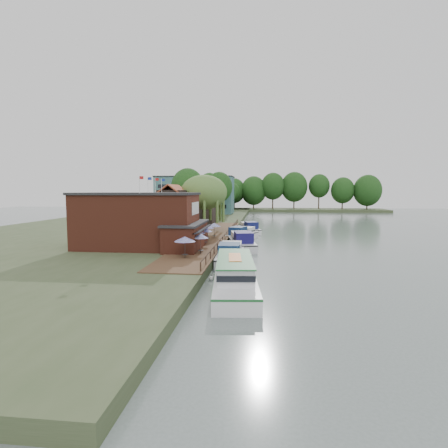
{
  "coord_description": "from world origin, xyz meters",
  "views": [
    {
      "loc": [
        0.29,
        -45.09,
        8.5
      ],
      "look_at": [
        -6.0,
        12.0,
        3.0
      ],
      "focal_mm": 28.0,
      "sensor_mm": 36.0,
      "label": 1
    }
  ],
  "objects_px": {
    "cottage_a": "(174,209)",
    "willow": "(204,203)",
    "umbrella_2": "(196,238)",
    "tour_boat": "(235,274)",
    "umbrella_5": "(214,230)",
    "pub": "(152,220)",
    "umbrella_3": "(205,236)",
    "cruiser_3": "(249,227)",
    "cruiser_2": "(242,233)",
    "hotel_block": "(195,195)",
    "umbrella_1": "(201,243)",
    "cruiser_1": "(242,239)",
    "umbrella_0": "(185,247)",
    "cottage_c": "(199,205)",
    "umbrella_4": "(208,233)",
    "cottage_b": "(172,207)",
    "cruiser_0": "(230,252)",
    "swan": "(211,278)"
  },
  "relations": [
    {
      "from": "cottage_b",
      "to": "umbrella_2",
      "type": "xyz_separation_m",
      "value": [
        9.71,
        -24.52,
        -2.96
      ]
    },
    {
      "from": "cruiser_1",
      "to": "cruiser_0",
      "type": "bearing_deg",
      "value": -104.55
    },
    {
      "from": "cottage_a",
      "to": "umbrella_5",
      "type": "height_order",
      "value": "cottage_a"
    },
    {
      "from": "umbrella_1",
      "to": "cruiser_1",
      "type": "distance_m",
      "value": 11.56
    },
    {
      "from": "cottage_a",
      "to": "umbrella_4",
      "type": "distance_m",
      "value": 11.27
    },
    {
      "from": "hotel_block",
      "to": "cruiser_3",
      "type": "distance_m",
      "value": 49.44
    },
    {
      "from": "willow",
      "to": "umbrella_4",
      "type": "distance_m",
      "value": 13.97
    },
    {
      "from": "umbrella_3",
      "to": "cruiser_3",
      "type": "relative_size",
      "value": 0.24
    },
    {
      "from": "willow",
      "to": "cruiser_2",
      "type": "height_order",
      "value": "willow"
    },
    {
      "from": "cottage_c",
      "to": "umbrella_4",
      "type": "bearing_deg",
      "value": -77.07
    },
    {
      "from": "cruiser_1",
      "to": "umbrella_5",
      "type": "bearing_deg",
      "value": 137.45
    },
    {
      "from": "cruiser_3",
      "to": "umbrella_4",
      "type": "bearing_deg",
      "value": -121.53
    },
    {
      "from": "pub",
      "to": "cruiser_0",
      "type": "height_order",
      "value": "pub"
    },
    {
      "from": "umbrella_1",
      "to": "umbrella_3",
      "type": "height_order",
      "value": "same"
    },
    {
      "from": "cruiser_2",
      "to": "umbrella_3",
      "type": "bearing_deg",
      "value": -88.65
    },
    {
      "from": "willow",
      "to": "swan",
      "type": "xyz_separation_m",
      "value": [
        6.0,
        -31.84,
        -5.99
      ]
    },
    {
      "from": "umbrella_4",
      "to": "cruiser_0",
      "type": "bearing_deg",
      "value": -67.06
    },
    {
      "from": "cruiser_2",
      "to": "willow",
      "type": "bearing_deg",
      "value": 171.27
    },
    {
      "from": "cruiser_1",
      "to": "hotel_block",
      "type": "bearing_deg",
      "value": 96.34
    },
    {
      "from": "umbrella_5",
      "to": "cruiser_2",
      "type": "distance_m",
      "value": 7.67
    },
    {
      "from": "cottage_b",
      "to": "cruiser_2",
      "type": "bearing_deg",
      "value": -31.03
    },
    {
      "from": "cruiser_3",
      "to": "umbrella_3",
      "type": "bearing_deg",
      "value": -118.19
    },
    {
      "from": "cruiser_1",
      "to": "swan",
      "type": "distance_m",
      "value": 18.76
    },
    {
      "from": "cruiser_0",
      "to": "tour_boat",
      "type": "relative_size",
      "value": 0.8
    },
    {
      "from": "willow",
      "to": "umbrella_3",
      "type": "relative_size",
      "value": 4.39
    },
    {
      "from": "cruiser_0",
      "to": "cruiser_3",
      "type": "distance_m",
      "value": 29.46
    },
    {
      "from": "umbrella_2",
      "to": "cruiser_0",
      "type": "xyz_separation_m",
      "value": [
        4.87,
        -3.89,
        -1.01
      ]
    },
    {
      "from": "willow",
      "to": "umbrella_1",
      "type": "distance_m",
      "value": 24.49
    },
    {
      "from": "cruiser_1",
      "to": "willow",
      "type": "bearing_deg",
      "value": 110.24
    },
    {
      "from": "cottage_b",
      "to": "umbrella_1",
      "type": "bearing_deg",
      "value": -69.03
    },
    {
      "from": "umbrella_3",
      "to": "swan",
      "type": "distance_m",
      "value": 14.98
    },
    {
      "from": "umbrella_2",
      "to": "umbrella_4",
      "type": "bearing_deg",
      "value": 85.4
    },
    {
      "from": "umbrella_4",
      "to": "cottage_a",
      "type": "bearing_deg",
      "value": 131.64
    },
    {
      "from": "cruiser_1",
      "to": "swan",
      "type": "bearing_deg",
      "value": -105.99
    },
    {
      "from": "pub",
      "to": "cottage_b",
      "type": "height_order",
      "value": "cottage_b"
    },
    {
      "from": "cottage_b",
      "to": "umbrella_5",
      "type": "xyz_separation_m",
      "value": [
        10.83,
        -15.38,
        -2.96
      ]
    },
    {
      "from": "pub",
      "to": "cottage_b",
      "type": "relative_size",
      "value": 2.08
    },
    {
      "from": "pub",
      "to": "umbrella_2",
      "type": "height_order",
      "value": "pub"
    },
    {
      "from": "cottage_a",
      "to": "willow",
      "type": "distance_m",
      "value": 6.8
    },
    {
      "from": "pub",
      "to": "umbrella_4",
      "type": "relative_size",
      "value": 8.42
    },
    {
      "from": "umbrella_5",
      "to": "pub",
      "type": "bearing_deg",
      "value": -125.38
    },
    {
      "from": "umbrella_2",
      "to": "tour_boat",
      "type": "distance_m",
      "value": 16.83
    },
    {
      "from": "cottage_b",
      "to": "umbrella_4",
      "type": "relative_size",
      "value": 4.04
    },
    {
      "from": "umbrella_0",
      "to": "umbrella_3",
      "type": "relative_size",
      "value": 1.03
    },
    {
      "from": "cottage_a",
      "to": "umbrella_4",
      "type": "bearing_deg",
      "value": -48.36
    },
    {
      "from": "cottage_c",
      "to": "cruiser_1",
      "type": "xyz_separation_m",
      "value": [
        11.32,
        -27.2,
        -3.91
      ]
    },
    {
      "from": "cruiser_0",
      "to": "tour_boat",
      "type": "height_order",
      "value": "tour_boat"
    },
    {
      "from": "umbrella_0",
      "to": "cottage_b",
      "type": "bearing_deg",
      "value": 107.2
    },
    {
      "from": "umbrella_1",
      "to": "willow",
      "type": "bearing_deg",
      "value": 98.52
    },
    {
      "from": "cottage_a",
      "to": "umbrella_2",
      "type": "xyz_separation_m",
      "value": [
        6.71,
        -14.52,
        -2.96
      ]
    }
  ]
}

